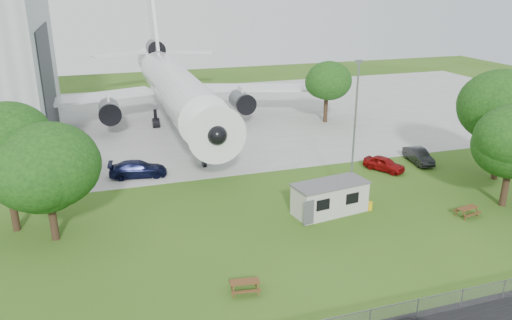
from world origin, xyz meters
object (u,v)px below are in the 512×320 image
object	(u,v)px
airliner	(174,85)
site_cabin	(330,198)
picnic_east	(466,216)
picnic_west	(245,292)

from	to	relation	value
airliner	site_cabin	bearing A→B (deg)	-76.61
site_cabin	picnic_east	world-z (taller)	site_cabin
airliner	site_cabin	size ratio (longest dim) A/B	6.91
airliner	picnic_west	bearing A→B (deg)	-93.48
airliner	picnic_east	distance (m)	39.91
picnic_west	picnic_east	size ratio (longest dim) A/B	1.00
site_cabin	picnic_east	xyz separation A→B (m)	(10.30, -4.08, -1.31)
picnic_west	picnic_east	world-z (taller)	same
airliner	picnic_east	xyz separation A→B (m)	(17.75, -35.36, -5.27)
site_cabin	picnic_west	bearing A→B (deg)	-138.89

